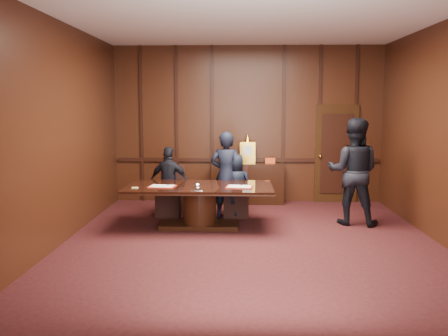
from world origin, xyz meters
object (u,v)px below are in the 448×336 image
conference_table (199,199)px  witness_right (353,171)px  sideboard (247,182)px  signatory_right (236,185)px  signatory_left (170,182)px  witness_left (226,175)px

conference_table → witness_right: witness_right is taller
sideboard → conference_table: size_ratio=0.61×
signatory_right → witness_right: size_ratio=0.64×
sideboard → signatory_left: (-1.55, -1.36, 0.21)m
signatory_right → witness_right: (2.15, -0.45, 0.35)m
sideboard → signatory_left: size_ratio=1.15×
signatory_left → witness_left: 1.12m
sideboard → signatory_right: 1.39m
witness_left → sideboard: bearing=-97.2°
witness_left → signatory_right: bearing=-151.8°
witness_left → witness_right: witness_right is taller
conference_table → witness_right: bearing=7.0°
signatory_left → conference_table: bearing=141.7°
sideboard → conference_table: (-0.90, -2.16, 0.02)m
conference_table → signatory_left: 1.05m
conference_table → signatory_left: bearing=129.1°
conference_table → witness_right: (2.80, 0.35, 0.47)m
signatory_left → witness_right: bearing=-174.9°
signatory_left → witness_right: size_ratio=0.71×
witness_right → sideboard: bearing=-26.6°
witness_left → witness_right: (2.34, -0.39, 0.13)m
signatory_right → witness_left: size_ratio=0.75×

